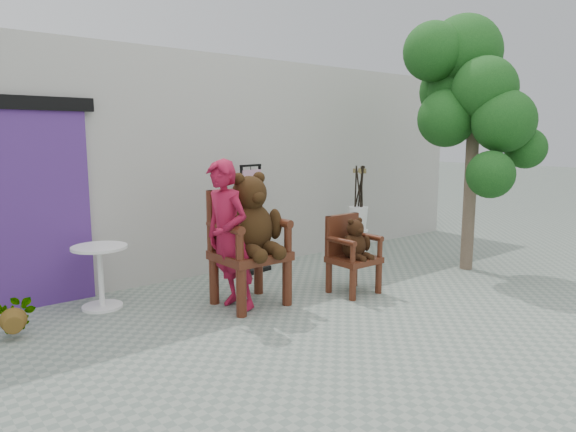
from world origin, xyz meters
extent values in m
plane|color=gray|center=(0.00, 0.00, 0.00)|extent=(60.00, 60.00, 0.00)
cube|color=#B1AEA5|center=(0.00, 3.10, 1.50)|extent=(9.00, 1.00, 3.00)
cube|color=#4E2878|center=(-3.00, 2.58, 1.10)|extent=(1.20, 0.08, 2.20)
cube|color=black|center=(-3.00, 2.54, 2.25)|extent=(1.40, 0.06, 0.15)
cylinder|color=#3D190D|center=(-1.42, 0.86, 0.26)|extent=(0.11, 0.11, 0.52)
cylinder|color=#3D190D|center=(-1.42, 1.42, 0.26)|extent=(0.11, 0.11, 0.52)
cylinder|color=#3D190D|center=(-0.80, 0.86, 0.26)|extent=(0.11, 0.11, 0.52)
cylinder|color=#3D190D|center=(-0.80, 1.42, 0.26)|extent=(0.11, 0.11, 0.52)
cube|color=#3D190D|center=(-1.11, 1.14, 0.57)|extent=(0.74, 0.68, 0.10)
cube|color=#3D190D|center=(-1.11, 1.43, 0.96)|extent=(0.71, 0.10, 0.68)
cylinder|color=#3D190D|center=(-1.43, 1.43, 0.96)|extent=(0.10, 0.10, 0.68)
cylinder|color=#3D190D|center=(-1.43, 0.86, 0.78)|extent=(0.09, 0.09, 0.31)
cylinder|color=#3D190D|center=(-1.43, 1.14, 0.93)|extent=(0.10, 0.65, 0.10)
cylinder|color=#3D190D|center=(-0.79, 1.43, 0.96)|extent=(0.10, 0.10, 0.68)
cylinder|color=#3D190D|center=(-0.79, 0.86, 0.78)|extent=(0.09, 0.09, 0.31)
cylinder|color=#3D190D|center=(-0.79, 1.14, 0.93)|extent=(0.10, 0.65, 0.10)
ellipsoid|color=black|center=(-1.11, 1.17, 0.87)|extent=(0.58, 0.50, 0.61)
sphere|color=black|center=(-1.11, 1.14, 1.27)|extent=(0.39, 0.39, 0.39)
ellipsoid|color=black|center=(-1.11, 0.99, 1.24)|extent=(0.18, 0.14, 0.14)
sphere|color=black|center=(-1.25, 1.15, 1.44)|extent=(0.14, 0.14, 0.14)
sphere|color=black|center=(-0.97, 1.15, 1.44)|extent=(0.14, 0.14, 0.14)
ellipsoid|color=black|center=(-1.39, 1.04, 0.91)|extent=(0.14, 0.19, 0.35)
ellipsoid|color=black|center=(-1.24, 0.91, 0.67)|extent=(0.17, 0.34, 0.17)
sphere|color=black|center=(-1.24, 0.77, 0.65)|extent=(0.17, 0.17, 0.17)
ellipsoid|color=black|center=(-0.83, 1.04, 0.91)|extent=(0.14, 0.19, 0.35)
ellipsoid|color=black|center=(-0.98, 0.91, 0.67)|extent=(0.17, 0.34, 0.17)
sphere|color=black|center=(-0.98, 0.77, 0.65)|extent=(0.17, 0.17, 0.17)
cylinder|color=#3D190D|center=(-0.10, 0.51, 0.19)|extent=(0.08, 0.08, 0.38)
cylinder|color=#3D190D|center=(-0.10, 0.91, 0.19)|extent=(0.08, 0.08, 0.38)
cylinder|color=#3D190D|center=(0.35, 0.51, 0.19)|extent=(0.08, 0.08, 0.38)
cylinder|color=#3D190D|center=(0.35, 0.91, 0.19)|extent=(0.08, 0.08, 0.38)
cube|color=#3D190D|center=(0.12, 0.71, 0.41)|extent=(0.54, 0.50, 0.07)
cube|color=#3D190D|center=(0.12, 0.92, 0.70)|extent=(0.51, 0.07, 0.50)
cylinder|color=#3D190D|center=(-0.11, 0.92, 0.70)|extent=(0.07, 0.07, 0.50)
cylinder|color=#3D190D|center=(-0.11, 0.51, 0.56)|extent=(0.06, 0.06, 0.23)
cylinder|color=#3D190D|center=(-0.11, 0.71, 0.68)|extent=(0.07, 0.47, 0.07)
cylinder|color=#3D190D|center=(0.36, 0.92, 0.70)|extent=(0.07, 0.07, 0.50)
cylinder|color=#3D190D|center=(0.36, 0.51, 0.56)|extent=(0.06, 0.06, 0.23)
cylinder|color=#3D190D|center=(0.36, 0.71, 0.68)|extent=(0.07, 0.47, 0.07)
ellipsoid|color=black|center=(0.12, 0.72, 0.58)|extent=(0.32, 0.27, 0.33)
sphere|color=black|center=(0.12, 0.70, 0.80)|extent=(0.21, 0.21, 0.21)
ellipsoid|color=black|center=(0.12, 0.62, 0.79)|extent=(0.09, 0.08, 0.08)
sphere|color=black|center=(0.05, 0.71, 0.89)|extent=(0.07, 0.07, 0.07)
sphere|color=black|center=(0.20, 0.71, 0.89)|extent=(0.07, 0.07, 0.07)
ellipsoid|color=black|center=(-0.03, 0.65, 0.61)|extent=(0.07, 0.11, 0.19)
ellipsoid|color=black|center=(0.06, 0.58, 0.48)|extent=(0.09, 0.19, 0.09)
sphere|color=black|center=(0.06, 0.50, 0.47)|extent=(0.09, 0.09, 0.09)
ellipsoid|color=black|center=(0.27, 0.65, 0.61)|extent=(0.07, 0.11, 0.19)
ellipsoid|color=black|center=(0.19, 0.58, 0.48)|extent=(0.09, 0.19, 0.09)
sphere|color=black|center=(0.19, 0.50, 0.47)|extent=(0.09, 0.09, 0.09)
imported|color=maroon|center=(-1.40, 1.10, 0.83)|extent=(0.48, 0.66, 1.66)
cylinder|color=white|center=(-2.47, 2.08, 0.69)|extent=(0.60, 0.60, 0.03)
cylinder|color=white|center=(-2.47, 2.08, 0.35)|extent=(0.06, 0.06, 0.68)
cylinder|color=white|center=(-2.47, 2.08, 0.01)|extent=(0.44, 0.44, 0.03)
cube|color=black|center=(-0.43, 2.32, 0.75)|extent=(0.04, 0.04, 1.50)
cube|color=black|center=(-0.08, 2.38, 0.75)|extent=(0.04, 0.04, 1.50)
cube|color=black|center=(-0.25, 2.35, 1.50)|extent=(0.40, 0.11, 0.03)
cube|color=black|center=(-0.25, 2.35, 0.03)|extent=(0.51, 0.43, 0.06)
cube|color=#C185A2|center=(-0.25, 2.34, 1.18)|extent=(0.36, 0.11, 0.52)
cylinder|color=black|center=(-0.25, 2.35, 1.47)|extent=(0.01, 0.01, 0.08)
cylinder|color=white|center=(1.50, 1.95, 0.44)|extent=(0.32, 0.32, 0.03)
cylinder|color=white|center=(1.58, 2.03, 0.22)|extent=(0.03, 0.03, 0.44)
cylinder|color=white|center=(1.41, 2.03, 0.22)|extent=(0.03, 0.03, 0.44)
cylinder|color=white|center=(1.41, 1.87, 0.22)|extent=(0.03, 0.03, 0.44)
cylinder|color=white|center=(1.58, 1.87, 0.22)|extent=(0.03, 0.03, 0.44)
cylinder|color=black|center=(1.47, 1.99, 1.05)|extent=(0.08, 0.07, 0.80)
cylinder|color=olive|center=(1.45, 2.01, 1.38)|extent=(0.04, 0.04, 0.07)
cylinder|color=black|center=(1.47, 1.91, 1.05)|extent=(0.11, 0.09, 0.80)
cylinder|color=olive|center=(1.44, 1.88, 1.38)|extent=(0.04, 0.04, 0.08)
cylinder|color=black|center=(1.53, 1.98, 1.05)|extent=(0.14, 0.14, 0.79)
cylinder|color=olive|center=(1.58, 2.03, 1.38)|extent=(0.05, 0.05, 0.08)
cylinder|color=black|center=(1.55, 1.94, 1.05)|extent=(0.04, 0.09, 0.80)
cylinder|color=olive|center=(1.57, 1.93, 1.38)|extent=(0.04, 0.04, 0.07)
cylinder|color=black|center=(1.54, 1.97, 1.05)|extent=(0.05, 0.09, 0.80)
cylinder|color=olive|center=(1.57, 1.98, 1.38)|extent=(0.04, 0.04, 0.07)
cylinder|color=black|center=(1.52, 1.91, 1.05)|extent=(0.13, 0.08, 0.80)
cylinder|color=olive|center=(1.54, 1.86, 1.38)|extent=(0.05, 0.04, 0.08)
cylinder|color=#4E3D2E|center=(2.25, 0.51, 1.53)|extent=(0.17, 0.17, 3.05)
sphere|color=#0E3310|center=(2.28, 0.86, 2.52)|extent=(0.80, 0.80, 0.80)
sphere|color=#0E3310|center=(1.91, 0.72, 2.14)|extent=(0.79, 0.79, 0.79)
sphere|color=#0E3310|center=(2.33, 0.77, 3.07)|extent=(1.06, 1.06, 1.06)
sphere|color=#0E3310|center=(2.12, -0.01, 2.10)|extent=(0.82, 0.82, 0.82)
sphere|color=#0E3310|center=(1.85, 0.95, 3.06)|extent=(0.82, 0.82, 0.82)
sphere|color=#0E3310|center=(2.40, 1.00, 2.56)|extent=(0.90, 0.90, 0.90)
sphere|color=#0E3310|center=(2.09, 0.27, 2.52)|extent=(0.85, 0.85, 0.85)
sphere|color=#0E3310|center=(1.81, -0.04, 1.42)|extent=(0.61, 0.61, 0.61)
sphere|color=#0E3310|center=(2.46, -0.15, 1.74)|extent=(0.54, 0.54, 0.54)
imported|color=#0E3310|center=(-3.40, 1.78, 0.21)|extent=(0.42, 0.39, 0.41)
camera|label=1|loc=(-4.31, -3.52, 1.89)|focal=32.00mm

